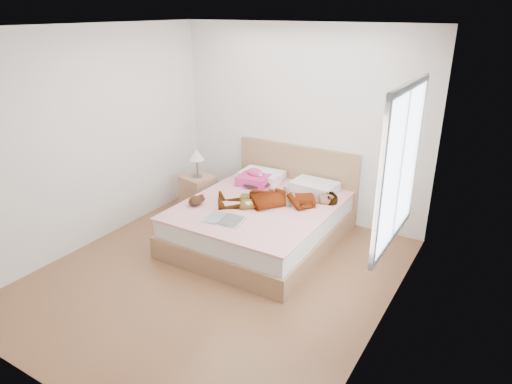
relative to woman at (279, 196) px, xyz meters
The scene contains 11 objects.
ground 1.25m from the woman, 100.20° to the right, with size 4.00×4.00×0.00m, color #532F1A.
woman is the anchor object (origin of this frame).
hair 0.73m from the woman, 141.71° to the left, with size 0.44×0.54×0.08m, color black.
phone 0.64m from the woman, 141.34° to the left, with size 0.04×0.09×0.01m, color silver.
room_shell 1.97m from the woman, 26.02° to the right, with size 4.00×4.00×4.00m.
bed 0.39m from the woman, 169.17° to the right, with size 1.80×2.08×1.00m.
towel 0.72m from the woman, 146.44° to the left, with size 0.44×0.37×0.22m.
magazine 0.81m from the woman, 112.54° to the right, with size 0.50×0.37×0.03m.
coffee_mug 0.41m from the woman, 128.69° to the right, with size 0.12×0.10×0.09m.
plush_toy 1.01m from the woman, 145.74° to the right, with size 0.19×0.25×0.13m.
nightstand 1.47m from the woman, behind, with size 0.50×0.46×0.94m.
Camera 1 is at (2.63, -3.49, 2.76)m, focal length 32.00 mm.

